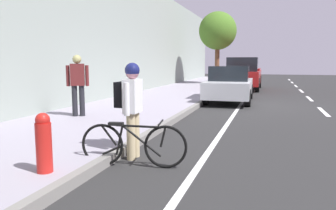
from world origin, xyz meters
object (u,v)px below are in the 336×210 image
(pedestrian_on_phone, at_px, (78,82))
(fire_hydrant, at_px, (44,142))
(bicycle_at_curb, at_px, (133,144))
(street_tree_near_cyclist, at_px, (218,31))
(parked_sedan_silver_second, at_px, (230,84))
(cyclist_with_backpack, at_px, (131,101))
(parked_pickup_red_nearest, at_px, (243,75))

(pedestrian_on_phone, xyz_separation_m, fire_hydrant, (-2.20, 4.34, -0.56))
(bicycle_at_curb, distance_m, street_tree_near_cyclist, 18.94)
(parked_sedan_silver_second, bearing_deg, pedestrian_on_phone, 59.46)
(cyclist_with_backpack, height_order, pedestrian_on_phone, pedestrian_on_phone)
(bicycle_at_curb, distance_m, cyclist_with_backpack, 0.82)
(fire_hydrant, bearing_deg, parked_sedan_silver_second, -97.46)
(street_tree_near_cyclist, xyz_separation_m, pedestrian_on_phone, (1.58, 15.26, -2.67))
(parked_pickup_red_nearest, xyz_separation_m, cyclist_with_backpack, (0.76, 15.37, 0.12))
(parked_sedan_silver_second, height_order, pedestrian_on_phone, pedestrian_on_phone)
(parked_pickup_red_nearest, height_order, fire_hydrant, parked_pickup_red_nearest)
(bicycle_at_curb, height_order, cyclist_with_backpack, cyclist_with_backpack)
(street_tree_near_cyclist, bearing_deg, bicycle_at_curb, 94.65)
(parked_pickup_red_nearest, bearing_deg, pedestrian_on_phone, 73.84)
(parked_sedan_silver_second, distance_m, pedestrian_on_phone, 7.00)
(parked_pickup_red_nearest, xyz_separation_m, bicycle_at_curb, (0.54, 15.82, -0.53))
(bicycle_at_curb, relative_size, street_tree_near_cyclist, 0.34)
(parked_sedan_silver_second, relative_size, pedestrian_on_phone, 2.58)
(cyclist_with_backpack, bearing_deg, parked_sedan_silver_second, -94.44)
(parked_pickup_red_nearest, distance_m, pedestrian_on_phone, 13.04)
(bicycle_at_curb, height_order, pedestrian_on_phone, pedestrian_on_phone)
(bicycle_at_curb, bearing_deg, parked_pickup_red_nearest, -91.95)
(parked_sedan_silver_second, xyz_separation_m, street_tree_near_cyclist, (1.97, -9.24, 3.06))
(parked_sedan_silver_second, bearing_deg, cyclist_with_backpack, 85.56)
(parked_sedan_silver_second, distance_m, bicycle_at_curb, 9.34)
(parked_pickup_red_nearest, bearing_deg, street_tree_near_cyclist, -53.23)
(cyclist_with_backpack, xyz_separation_m, street_tree_near_cyclist, (1.28, -18.11, 2.79))
(pedestrian_on_phone, height_order, fire_hydrant, pedestrian_on_phone)
(parked_pickup_red_nearest, bearing_deg, cyclist_with_backpack, 87.15)
(street_tree_near_cyclist, height_order, fire_hydrant, street_tree_near_cyclist)
(bicycle_at_curb, bearing_deg, parked_sedan_silver_second, -92.84)
(parked_pickup_red_nearest, height_order, pedestrian_on_phone, parked_pickup_red_nearest)
(bicycle_at_curb, height_order, street_tree_near_cyclist, street_tree_near_cyclist)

